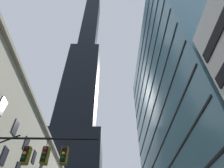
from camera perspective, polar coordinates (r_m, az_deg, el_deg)
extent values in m
cube|color=#9E937A|center=(45.26, -18.51, -13.06)|extent=(0.70, 73.18, 0.60)
cube|color=black|center=(30.22, -29.07, -17.95)|extent=(0.14, 1.40, 2.20)
cube|color=black|center=(28.28, -29.56, -5.71)|extent=(0.14, 1.40, 2.20)
cube|color=black|center=(31.97, -26.46, -11.37)|extent=(0.14, 1.40, 2.20)
cube|color=black|center=(35.98, -23.95, -15.78)|extent=(0.14, 1.40, 2.20)
cube|color=black|center=(40.21, -21.88, -19.27)|extent=(0.14, 1.40, 2.20)
cube|color=black|center=(44.60, -20.14, -22.07)|extent=(0.14, 1.40, 2.20)
cube|color=black|center=(122.38, -9.15, -1.68)|extent=(20.16, 20.16, 70.06)
cube|color=black|center=(184.55, -6.31, 16.66)|extent=(12.96, 12.96, 87.57)
cylinder|color=silver|center=(234.79, -5.86, 23.29)|extent=(1.20, 1.20, 23.79)
cylinder|color=silver|center=(234.40, -4.49, 23.32)|extent=(1.20, 1.20, 23.79)
cube|color=teal|center=(42.62, 24.49, -7.45)|extent=(19.31, 39.30, 48.81)
cube|color=black|center=(35.30, 13.55, -18.90)|extent=(0.12, 38.30, 0.24)
cube|color=black|center=(37.12, 12.51, -13.34)|extent=(0.12, 38.30, 0.24)
cube|color=black|center=(39.26, 11.62, -8.35)|extent=(0.12, 38.30, 0.24)
cube|color=black|center=(41.68, 10.85, -3.90)|extent=(0.12, 38.30, 0.24)
cube|color=black|center=(44.33, 10.17, 0.05)|extent=(0.12, 38.30, 0.24)
cube|color=black|center=(47.16, 9.57, 3.53)|extent=(0.12, 38.30, 0.24)
cube|color=black|center=(50.16, 9.04, 6.60)|extent=(0.12, 38.30, 0.24)
cube|color=black|center=(53.29, 8.56, 9.33)|extent=(0.12, 38.30, 0.24)
cylinder|color=black|center=(13.89, -22.39, -14.53)|extent=(8.41, 0.14, 0.14)
cylinder|color=black|center=(13.79, -23.15, -15.55)|extent=(0.04, 0.04, 0.60)
cube|color=black|center=(13.49, -24.07, -18.30)|extent=(0.30, 0.30, 0.90)
cube|color=olive|center=(13.64, -23.86, -18.62)|extent=(0.40, 0.40, 1.04)
sphere|color=#450808|center=(13.47, -23.91, -16.94)|extent=(0.20, 0.20, 0.20)
sphere|color=yellow|center=(13.36, -24.27, -17.98)|extent=(0.20, 0.20, 0.20)
sphere|color=#083D10|center=(13.25, -24.64, -19.05)|extent=(0.20, 0.20, 0.20)
cylinder|color=black|center=(13.42, -18.40, -16.06)|extent=(0.04, 0.04, 0.60)
cube|color=black|center=(13.11, -19.16, -18.92)|extent=(0.30, 0.30, 0.90)
cube|color=olive|center=(13.26, -18.99, -19.24)|extent=(0.40, 0.40, 1.04)
sphere|color=red|center=(13.08, -19.03, -17.52)|extent=(0.20, 0.20, 0.20)
sphere|color=#4B3A08|center=(12.97, -19.32, -18.61)|extent=(0.20, 0.20, 0.20)
sphere|color=#083D10|center=(12.86, -19.63, -19.72)|extent=(0.20, 0.20, 0.20)
cylinder|color=black|center=(13.13, -13.38, -16.49)|extent=(0.04, 0.04, 0.60)
cube|color=black|center=(12.81, -13.95, -19.44)|extent=(0.30, 0.30, 0.90)
cube|color=olive|center=(12.97, -13.83, -19.76)|extent=(0.40, 0.40, 1.04)
sphere|color=#450808|center=(12.79, -13.85, -18.00)|extent=(0.20, 0.20, 0.20)
sphere|color=yellow|center=(12.67, -14.07, -19.13)|extent=(0.20, 0.20, 0.20)
sphere|color=#083D10|center=(12.56, -14.30, -20.28)|extent=(0.20, 0.20, 0.20)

